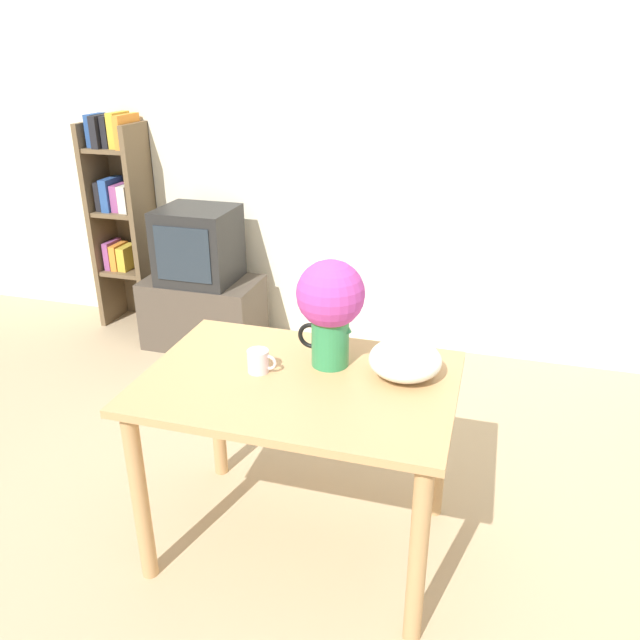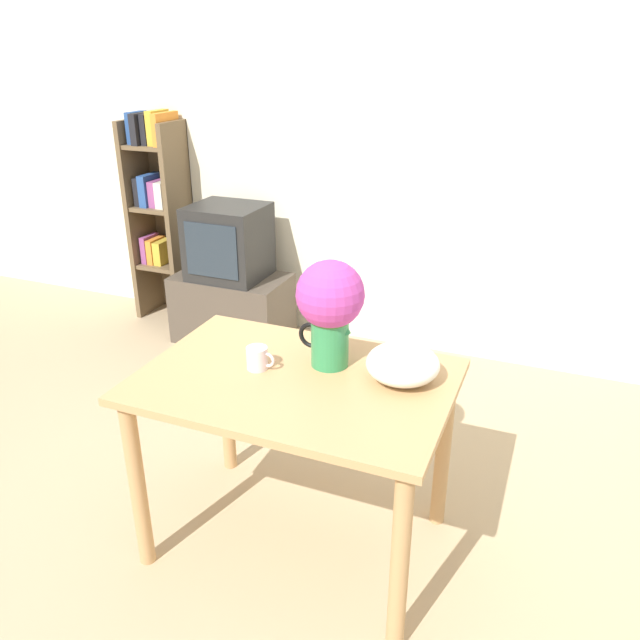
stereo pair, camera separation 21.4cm
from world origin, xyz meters
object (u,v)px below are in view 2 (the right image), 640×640
flower_vase (330,305)px  coffee_mug (258,358)px  white_bowl (403,364)px  tv_set (229,242)px

flower_vase → coffee_mug: size_ratio=3.68×
white_bowl → tv_set: (-1.53, 1.43, -0.13)m
white_bowl → tv_set: 2.10m
flower_vase → tv_set: flower_vase is taller
coffee_mug → white_bowl: white_bowl is taller
tv_set → flower_vase: bearing=-48.7°
coffee_mug → white_bowl: size_ratio=0.42×
flower_vase → white_bowl: bearing=-3.0°
flower_vase → white_bowl: (0.28, -0.01, -0.18)m
flower_vase → coffee_mug: (-0.23, -0.13, -0.20)m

